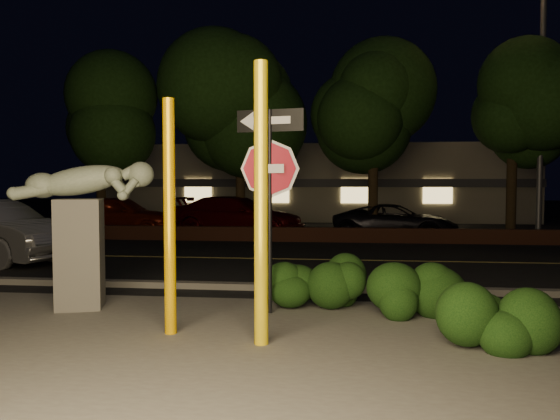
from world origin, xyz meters
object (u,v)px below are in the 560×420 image
(sculpture, at_px, (82,218))
(yellow_pole_left, at_px, (170,218))
(parked_car_dark, at_px, (395,221))
(streetlight, at_px, (536,71))
(yellow_pole_right, at_px, (261,205))
(parked_car_darkred, at_px, (237,216))
(parked_car_red, at_px, (118,215))
(signpost, at_px, (270,169))

(sculpture, bearing_deg, yellow_pole_left, -52.51)
(parked_car_dark, bearing_deg, streetlight, -81.63)
(yellow_pole_right, height_order, parked_car_darkred, yellow_pole_right)
(streetlight, relative_size, parked_car_darkred, 1.91)
(streetlight, bearing_deg, parked_car_darkred, 166.28)
(yellow_pole_left, relative_size, parked_car_red, 0.70)
(parked_car_darkred, bearing_deg, parked_car_red, 101.57)
(yellow_pole_left, distance_m, parked_car_red, 14.74)
(parked_car_darkred, bearing_deg, parked_car_dark, -79.51)
(parked_car_darkred, bearing_deg, streetlight, -81.05)
(signpost, height_order, parked_car_dark, signpost)
(signpost, height_order, parked_car_red, signpost)
(yellow_pole_left, xyz_separation_m, streetlight, (8.95, 12.97, 4.31))
(yellow_pole_right, distance_m, parked_car_dark, 13.97)
(parked_car_dark, bearing_deg, sculpture, 165.06)
(yellow_pole_left, distance_m, parked_car_darkred, 13.44)
(parked_car_red, height_order, parked_car_dark, parked_car_red)
(streetlight, bearing_deg, parked_car_dark, 164.37)
(parked_car_dark, bearing_deg, signpost, 177.95)
(signpost, height_order, parked_car_darkred, signpost)
(yellow_pole_right, height_order, signpost, yellow_pole_right)
(yellow_pole_left, relative_size, signpost, 1.00)
(parked_car_red, distance_m, parked_car_darkred, 4.73)
(sculpture, bearing_deg, parked_car_darkred, 71.22)
(streetlight, height_order, parked_car_darkred, streetlight)
(parked_car_darkred, distance_m, parked_car_dark, 5.91)
(yellow_pole_left, bearing_deg, signpost, 47.73)
(parked_car_red, bearing_deg, yellow_pole_left, -155.39)
(yellow_pole_right, xyz_separation_m, streetlight, (7.65, 13.30, 4.12))
(signpost, relative_size, streetlight, 0.32)
(yellow_pole_right, relative_size, sculpture, 1.48)
(yellow_pole_right, relative_size, parked_car_dark, 0.80)
(sculpture, bearing_deg, signpost, -18.09)
(yellow_pole_left, distance_m, streetlight, 16.33)
(signpost, xyz_separation_m, streetlight, (7.76, 11.66, 3.63))
(sculpture, relative_size, parked_car_red, 0.53)
(yellow_pole_left, distance_m, signpost, 1.89)
(signpost, relative_size, sculpture, 1.33)
(yellow_pole_right, relative_size, parked_car_darkred, 0.69)
(yellow_pole_left, relative_size, yellow_pole_right, 0.89)
(parked_car_darkred, bearing_deg, signpost, -155.72)
(signpost, relative_size, parked_car_dark, 0.71)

